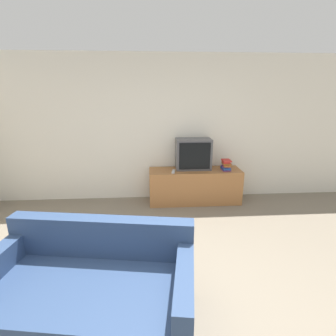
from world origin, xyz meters
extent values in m
plane|color=#756B5B|center=(0.00, 0.00, 0.00)|extent=(14.00, 14.00, 0.00)
cube|color=silver|center=(0.00, 3.03, 1.30)|extent=(9.00, 0.06, 2.60)
cube|color=#9E6638|center=(0.62, 2.73, 0.30)|extent=(1.64, 0.50, 0.61)
cube|color=#4C4C51|center=(0.59, 2.82, 0.88)|extent=(0.62, 0.33, 0.55)
cube|color=black|center=(0.59, 2.64, 0.88)|extent=(0.54, 0.01, 0.47)
cube|color=navy|center=(-0.72, 0.12, 0.22)|extent=(1.87, 1.22, 0.45)
cube|color=navy|center=(-0.65, 0.51, 0.64)|extent=(1.74, 0.43, 0.38)
cube|color=navy|center=(0.07, -0.01, 0.33)|extent=(0.29, 0.97, 0.66)
cube|color=#7A3884|center=(1.16, 2.67, 0.62)|extent=(0.15, 0.19, 0.02)
cube|color=#23478E|center=(1.16, 2.67, 0.65)|extent=(0.14, 0.21, 0.03)
cube|color=#7A3884|center=(1.16, 2.69, 0.68)|extent=(0.15, 0.17, 0.02)
cube|color=#995623|center=(1.17, 2.68, 0.70)|extent=(0.13, 0.23, 0.03)
cube|color=#995623|center=(1.17, 2.68, 0.73)|extent=(0.14, 0.16, 0.02)
cube|color=#B72D28|center=(1.16, 2.69, 0.76)|extent=(0.12, 0.14, 0.03)
cube|color=#B72D28|center=(1.16, 2.68, 0.78)|extent=(0.15, 0.20, 0.02)
cube|color=#B7B7B7|center=(0.22, 2.62, 0.62)|extent=(0.08, 0.19, 0.02)
camera|label=1|loc=(-0.18, -1.72, 1.95)|focal=28.00mm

